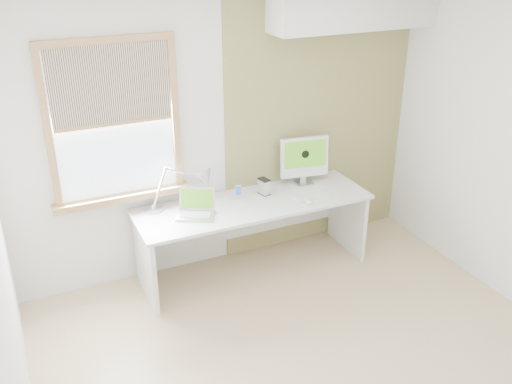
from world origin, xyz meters
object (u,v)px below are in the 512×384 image
desk_lamp (195,183)px  laptop (196,208)px  desk (251,218)px  imac (304,158)px  external_drive (264,187)px

desk_lamp → laptop: 0.26m
desk → imac: imac is taller
desk_lamp → external_drive: desk_lamp is taller
external_drive → desk_lamp: bearing=173.3°
desk_lamp → imac: imac is taller
desk → external_drive: (0.17, 0.06, 0.27)m
external_drive → imac: bearing=9.0°
desk → external_drive: size_ratio=14.25×
desk_lamp → external_drive: 0.67m
external_drive → desk: bearing=-159.4°
desk_lamp → laptop: bearing=-108.6°
laptop → desk: bearing=6.6°
imac → desk_lamp: bearing=179.8°
laptop → external_drive: 0.73m
desk → desk_lamp: (-0.49, 0.14, 0.40)m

